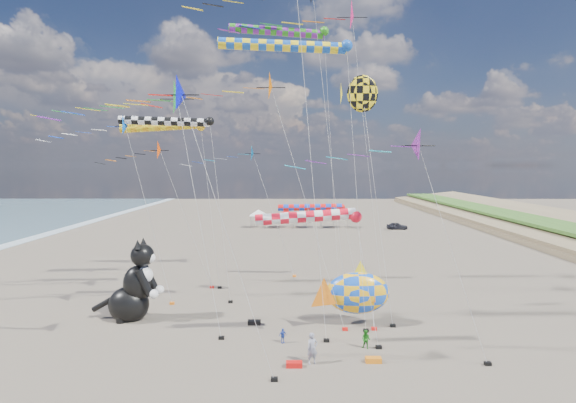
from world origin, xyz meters
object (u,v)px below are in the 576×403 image
(fish_inflatable, at_px, (357,293))
(person_adult, at_px, (312,349))
(child_blue, at_px, (283,336))
(parked_car, at_px, (397,226))
(cat_inflatable, at_px, (133,279))
(child_green, at_px, (366,339))

(fish_inflatable, bearing_deg, person_adult, -118.92)
(child_blue, xyz_separation_m, parked_car, (19.46, 50.67, 0.14))
(child_blue, bearing_deg, person_adult, -91.06)
(cat_inflatable, bearing_deg, child_blue, -17.01)
(child_green, bearing_deg, person_adult, -118.50)
(fish_inflatable, height_order, child_blue, fish_inflatable)
(person_adult, bearing_deg, fish_inflatable, 37.72)
(fish_inflatable, distance_m, child_green, 4.46)
(fish_inflatable, height_order, child_green, fish_inflatable)
(person_adult, relative_size, child_blue, 1.89)
(person_adult, distance_m, child_green, 4.02)
(cat_inflatable, distance_m, person_adult, 14.77)
(fish_inflatable, xyz_separation_m, parked_car, (14.30, 47.46, -1.71))
(parked_car, bearing_deg, child_blue, 161.79)
(fish_inflatable, xyz_separation_m, person_adult, (-3.44, -6.22, -1.43))
(cat_inflatable, bearing_deg, fish_inflatable, 0.63)
(child_blue, bearing_deg, parked_car, 38.16)
(child_green, bearing_deg, parked_car, 104.09)
(fish_inflatable, height_order, parked_car, fish_inflatable)
(fish_inflatable, xyz_separation_m, child_blue, (-5.16, -3.21, -1.85))
(child_green, relative_size, parked_car, 0.32)
(fish_inflatable, relative_size, parked_car, 1.66)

